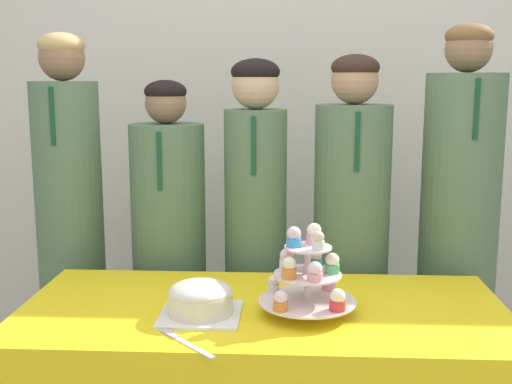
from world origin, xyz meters
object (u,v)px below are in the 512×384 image
student_2 (255,253)px  student_3 (350,259)px  student_0 (71,242)px  student_4 (457,248)px  cake_knife (178,339)px  cupcake_stand (308,274)px  round_cake (200,299)px  student_1 (170,269)px

student_2 → student_3: bearing=0.0°
student_0 → student_4: 1.57m
student_3 → student_4: bearing=0.0°
cake_knife → student_4: 1.30m
cake_knife → student_2: (0.17, 0.86, 0.01)m
student_0 → student_3: student_0 is taller
cake_knife → cupcake_stand: cupcake_stand is taller
student_0 → student_2: 0.76m
cake_knife → student_2: student_2 is taller
student_4 → round_cake: bearing=-144.2°
round_cake → student_0: (-0.63, 0.68, -0.01)m
student_3 → student_4: 0.43m
cupcake_stand → student_2: student_2 is taller
cupcake_stand → student_1: student_1 is taller
round_cake → student_2: student_2 is taller
round_cake → student_3: bearing=52.8°
cake_knife → student_1: student_1 is taller
round_cake → student_1: (-0.22, 0.68, -0.12)m
round_cake → student_0: student_0 is taller
student_1 → student_4: size_ratio=0.87×
cupcake_stand → student_3: size_ratio=0.19×
student_0 → student_1: size_ratio=1.13×
student_2 → student_4: size_ratio=0.92×
student_1 → student_4: student_4 is taller
round_cake → student_1: size_ratio=0.17×
cupcake_stand → student_2: bearing=106.8°
round_cake → student_1: 0.72m
cupcake_stand → student_4: bearing=46.4°
student_0 → student_3: (1.15, 0.00, -0.05)m
cupcake_stand → student_2: (-0.20, 0.64, -0.12)m
round_cake → cake_knife: size_ratio=1.32×
student_0 → student_2: size_ratio=1.07×
cake_knife → student_3: student_3 is taller
cupcake_stand → cake_knife: bearing=-149.1°
round_cake → student_4: size_ratio=0.15×
cupcake_stand → student_1: size_ratio=0.21×
student_3 → student_4: size_ratio=0.93×
cupcake_stand → student_0: (-0.96, 0.64, -0.08)m
cake_knife → student_0: bearing=170.8°
round_cake → student_3: (0.51, 0.68, -0.06)m
cake_knife → student_0: 1.05m
student_2 → student_4: student_4 is taller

